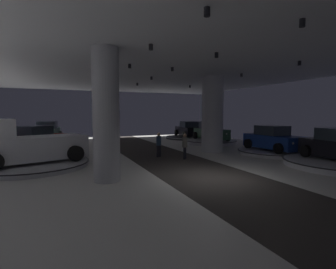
# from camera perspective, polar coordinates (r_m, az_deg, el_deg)

# --- Properties ---
(ground) EXTENTS (24.00, 44.00, 0.06)m
(ground) POSITION_cam_1_polar(r_m,az_deg,el_deg) (11.61, 9.95, -9.60)
(ground) COLOR silver
(ceiling_with_spotlights) EXTENTS (24.00, 44.00, 0.39)m
(ceiling_with_spotlights) POSITION_cam_1_polar(r_m,az_deg,el_deg) (11.58, 10.36, 18.21)
(ceiling_with_spotlights) COLOR silver
(column_right) EXTENTS (1.57, 1.57, 5.50)m
(column_right) POSITION_cam_1_polar(r_m,az_deg,el_deg) (19.26, 9.82, 4.39)
(column_right) COLOR silver
(column_right) RESTS_ON ground
(column_left) EXTENTS (1.10, 1.10, 5.50)m
(column_left) POSITION_cam_1_polar(r_m,az_deg,el_deg) (10.92, -13.61, 4.15)
(column_left) COLOR #ADADB2
(column_left) RESTS_ON ground
(display_platform_far_left) EXTENTS (5.00, 5.00, 0.29)m
(display_platform_far_left) POSITION_cam_1_polar(r_m,az_deg,el_deg) (19.83, -27.16, -3.57)
(display_platform_far_left) COLOR #333338
(display_platform_far_left) RESTS_ON ground
(display_car_far_left) EXTENTS (4.09, 4.36, 1.71)m
(display_car_far_left) POSITION_cam_1_polar(r_m,az_deg,el_deg) (19.71, -27.32, -1.01)
(display_car_far_left) COLOR maroon
(display_car_far_left) RESTS_ON display_platform_far_left
(display_platform_far_right) EXTENTS (4.78, 4.78, 0.34)m
(display_platform_far_right) POSITION_cam_1_polar(r_m,az_deg,el_deg) (24.51, 9.46, -1.55)
(display_platform_far_right) COLOR #B7B7BC
(display_platform_far_right) RESTS_ON ground
(display_car_far_right) EXTENTS (2.62, 4.38, 1.71)m
(display_car_far_right) POSITION_cam_1_polar(r_m,az_deg,el_deg) (24.46, 9.46, 0.59)
(display_car_far_right) COLOR #2D5638
(display_car_far_right) RESTS_ON display_platform_far_right
(display_platform_mid_right) EXTENTS (4.80, 4.80, 0.27)m
(display_platform_mid_right) POSITION_cam_1_polar(r_m,az_deg,el_deg) (19.49, 22.26, -3.55)
(display_platform_mid_right) COLOR #B7B7BC
(display_platform_mid_right) RESTS_ON ground
(display_car_mid_right) EXTENTS (2.22, 4.25, 1.71)m
(display_car_mid_right) POSITION_cam_1_polar(r_m,az_deg,el_deg) (19.41, 22.27, -0.96)
(display_car_mid_right) COLOR navy
(display_car_mid_right) RESTS_ON display_platform_mid_right
(display_platform_deep_right) EXTENTS (5.14, 5.14, 0.25)m
(display_platform_deep_right) POSITION_cam_1_polar(r_m,az_deg,el_deg) (29.12, 4.54, -0.62)
(display_platform_deep_right) COLOR #333338
(display_platform_deep_right) RESTS_ON ground
(display_car_deep_right) EXTENTS (2.63, 4.39, 1.71)m
(display_car_deep_right) POSITION_cam_1_polar(r_m,az_deg,el_deg) (29.02, 4.57, 1.09)
(display_car_deep_right) COLOR black
(display_car_deep_right) RESTS_ON display_platform_deep_right
(display_platform_deep_left) EXTENTS (4.87, 4.87, 0.38)m
(display_platform_deep_left) POSITION_cam_1_polar(r_m,az_deg,el_deg) (27.01, -25.17, -1.33)
(display_platform_deep_left) COLOR #333338
(display_platform_deep_left) RESTS_ON ground
(display_car_deep_left) EXTENTS (2.65, 4.39, 1.71)m
(display_car_deep_left) POSITION_cam_1_polar(r_m,az_deg,el_deg) (26.97, -25.23, 0.65)
(display_car_deep_left) COLOR #2D5638
(display_car_deep_left) RESTS_ON display_platform_deep_left
(display_platform_mid_left) EXTENTS (5.68, 5.68, 0.26)m
(display_platform_mid_left) POSITION_cam_1_polar(r_m,az_deg,el_deg) (15.39, -27.84, -5.90)
(display_platform_mid_left) COLOR #B7B7BC
(display_platform_mid_left) RESTS_ON ground
(pickup_truck_mid_left) EXTENTS (5.69, 3.92, 2.30)m
(pickup_truck_mid_left) POSITION_cam_1_polar(r_m,az_deg,el_deg) (15.17, -29.17, -2.09)
(pickup_truck_mid_left) COLOR silver
(pickup_truck_mid_left) RESTS_ON display_platform_mid_left
(visitor_walking_near) EXTENTS (0.32, 0.32, 1.59)m
(visitor_walking_near) POSITION_cam_1_polar(r_m,az_deg,el_deg) (15.89, 3.76, -2.27)
(visitor_walking_near) COLOR black
(visitor_walking_near) RESTS_ON ground
(visitor_walking_far) EXTENTS (0.32, 0.32, 1.59)m
(visitor_walking_far) POSITION_cam_1_polar(r_m,az_deg,el_deg) (16.73, -2.07, -1.91)
(visitor_walking_far) COLOR black
(visitor_walking_far) RESTS_ON ground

